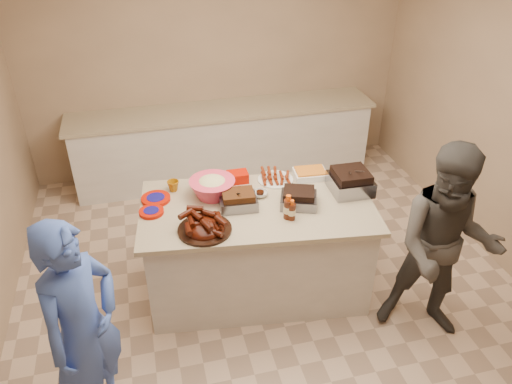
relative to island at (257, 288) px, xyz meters
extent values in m
cube|color=#47230F|center=(-0.16, 0.02, 0.91)|extent=(0.32, 0.25, 0.09)
cube|color=black|center=(0.33, -0.07, 0.91)|extent=(0.35, 0.33, 0.09)
cube|color=gray|center=(0.82, 0.03, 0.91)|extent=(0.34, 0.34, 0.13)
cylinder|color=silver|center=(0.25, 0.35, 0.91)|extent=(0.37, 0.37, 0.05)
cube|color=orange|center=(0.57, 0.33, 0.91)|extent=(0.30, 0.23, 0.08)
cylinder|color=#41180B|center=(0.19, -0.23, 0.91)|extent=(0.08, 0.08, 0.21)
cylinder|color=#41180B|center=(0.21, -0.25, 0.91)|extent=(0.07, 0.07, 0.18)
cylinder|color=gold|center=(-0.07, 0.07, 0.91)|extent=(0.05, 0.05, 0.12)
imported|color=silver|center=(0.06, 0.14, 0.91)|extent=(0.14, 0.06, 0.13)
cylinder|color=#AB0F00|center=(-0.80, 0.28, 0.91)|extent=(0.27, 0.27, 0.03)
cylinder|color=#AB0F00|center=(-0.85, 0.10, 0.91)|extent=(0.22, 0.22, 0.03)
imported|color=#976007|center=(-0.64, 0.40, 0.91)|extent=(0.11, 0.11, 0.10)
cube|color=#AB0F00|center=(-0.08, 0.42, 0.91)|extent=(0.18, 0.14, 0.09)
imported|color=#46433F|center=(1.26, -0.78, 0.00)|extent=(1.48, 1.86, 0.63)
camera|label=1|loc=(-0.84, -3.29, 3.18)|focal=35.00mm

